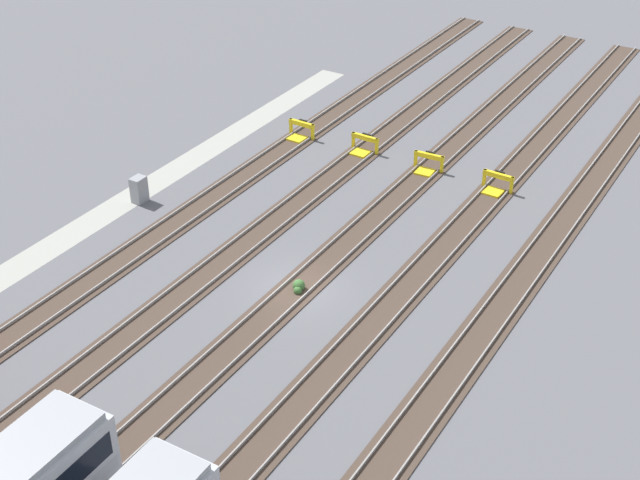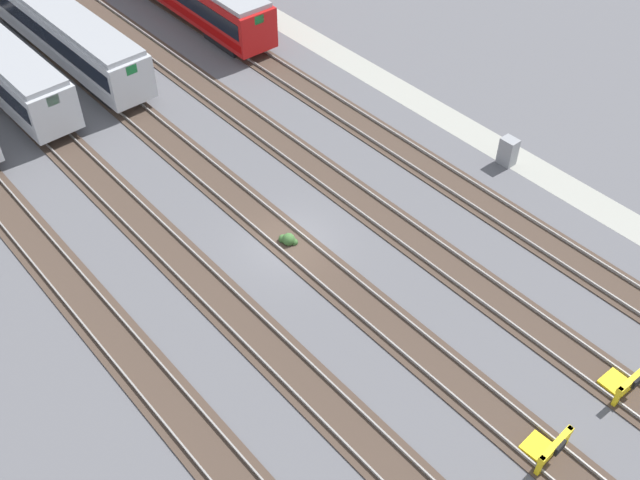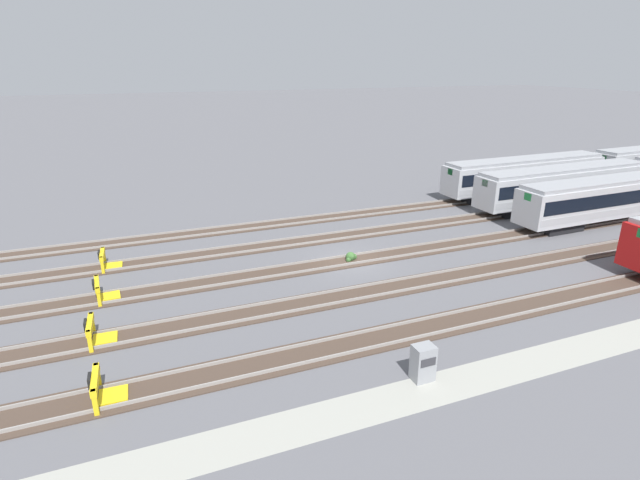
{
  "view_description": "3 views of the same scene",
  "coord_description": "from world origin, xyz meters",
  "px_view_note": "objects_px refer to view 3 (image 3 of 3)",
  "views": [
    {
      "loc": [
        31.43,
        20.49,
        26.36
      ],
      "look_at": [
        -2.21,
        0.0,
        1.8
      ],
      "focal_mm": 50.0,
      "sensor_mm": 36.0,
      "label": 1
    },
    {
      "loc": [
        -20.97,
        16.19,
        25.51
      ],
      "look_at": [
        -2.21,
        0.0,
        1.8
      ],
      "focal_mm": 42.0,
      "sensor_mm": 36.0,
      "label": 2
    },
    {
      "loc": [
        -13.44,
        -27.95,
        12.65
      ],
      "look_at": [
        -2.21,
        0.0,
        1.8
      ],
      "focal_mm": 28.0,
      "sensor_mm": 36.0,
      "label": 3
    }
  ],
  "objects_px": {
    "subway_car_front_row_rightmost": "(563,185)",
    "bumper_stop_middle_track": "(103,291)",
    "subway_car_front_row_leftmost": "(525,175)",
    "weed_clump": "(351,257)",
    "subway_car_front_row_centre": "(610,198)",
    "bumper_stop_nearest_track": "(104,389)",
    "bumper_stop_near_inner_track": "(97,333)",
    "bumper_stop_far_inner_track": "(107,261)",
    "electrical_cabinet": "(423,363)"
  },
  "relations": [
    {
      "from": "subway_car_front_row_leftmost",
      "to": "bumper_stop_nearest_track",
      "type": "bearing_deg",
      "value": -153.72
    },
    {
      "from": "subway_car_front_row_centre",
      "to": "bumper_stop_middle_track",
      "type": "relative_size",
      "value": 8.98
    },
    {
      "from": "subway_car_front_row_leftmost",
      "to": "subway_car_front_row_centre",
      "type": "height_order",
      "value": "same"
    },
    {
      "from": "subway_car_front_row_rightmost",
      "to": "bumper_stop_nearest_track",
      "type": "distance_m",
      "value": 41.29
    },
    {
      "from": "subway_car_front_row_leftmost",
      "to": "weed_clump",
      "type": "relative_size",
      "value": 19.59
    },
    {
      "from": "subway_car_front_row_centre",
      "to": "weed_clump",
      "type": "distance_m",
      "value": 23.48
    },
    {
      "from": "electrical_cabinet",
      "to": "subway_car_front_row_leftmost",
      "type": "bearing_deg",
      "value": 40.68
    },
    {
      "from": "bumper_stop_near_inner_track",
      "to": "bumper_stop_nearest_track",
      "type": "bearing_deg",
      "value": -86.21
    },
    {
      "from": "subway_car_front_row_centre",
      "to": "bumper_stop_near_inner_track",
      "type": "distance_m",
      "value": 39.32
    },
    {
      "from": "bumper_stop_middle_track",
      "to": "bumper_stop_far_inner_track",
      "type": "relative_size",
      "value": 1.0
    },
    {
      "from": "bumper_stop_middle_track",
      "to": "bumper_stop_nearest_track",
      "type": "bearing_deg",
      "value": -89.48
    },
    {
      "from": "subway_car_front_row_leftmost",
      "to": "bumper_stop_nearest_track",
      "type": "height_order",
      "value": "subway_car_front_row_leftmost"
    },
    {
      "from": "bumper_stop_nearest_track",
      "to": "subway_car_front_row_rightmost",
      "type": "bearing_deg",
      "value": 20.35
    },
    {
      "from": "bumper_stop_nearest_track",
      "to": "bumper_stop_middle_track",
      "type": "bearing_deg",
      "value": 90.52
    },
    {
      "from": "bumper_stop_near_inner_track",
      "to": "weed_clump",
      "type": "height_order",
      "value": "bumper_stop_near_inner_track"
    },
    {
      "from": "subway_car_front_row_rightmost",
      "to": "bumper_stop_far_inner_track",
      "type": "height_order",
      "value": "subway_car_front_row_rightmost"
    },
    {
      "from": "bumper_stop_nearest_track",
      "to": "bumper_stop_far_inner_track",
      "type": "relative_size",
      "value": 1.0
    },
    {
      "from": "subway_car_front_row_centre",
      "to": "bumper_stop_nearest_track",
      "type": "relative_size",
      "value": 8.98
    },
    {
      "from": "bumper_stop_near_inner_track",
      "to": "subway_car_front_row_centre",
      "type": "bearing_deg",
      "value": 6.9
    },
    {
      "from": "subway_car_front_row_rightmost",
      "to": "weed_clump",
      "type": "xyz_separation_m",
      "value": [
        -23.41,
        -4.7,
        -1.8
      ]
    },
    {
      "from": "subway_car_front_row_centre",
      "to": "bumper_stop_near_inner_track",
      "type": "relative_size",
      "value": 8.99
    },
    {
      "from": "subway_car_front_row_centre",
      "to": "bumper_stop_nearest_track",
      "type": "xyz_separation_m",
      "value": [
        -38.69,
        -9.49,
        -1.53
      ]
    },
    {
      "from": "bumper_stop_near_inner_track",
      "to": "bumper_stop_middle_track",
      "type": "distance_m",
      "value": 4.79
    },
    {
      "from": "subway_car_front_row_rightmost",
      "to": "bumper_stop_near_inner_track",
      "type": "relative_size",
      "value": 8.99
    },
    {
      "from": "electrical_cabinet",
      "to": "weed_clump",
      "type": "xyz_separation_m",
      "value": [
        2.89,
        13.15,
        -0.56
      ]
    },
    {
      "from": "electrical_cabinet",
      "to": "bumper_stop_middle_track",
      "type": "bearing_deg",
      "value": 133.69
    },
    {
      "from": "weed_clump",
      "to": "bumper_stop_middle_track",
      "type": "bearing_deg",
      "value": -179.66
    },
    {
      "from": "subway_car_front_row_leftmost",
      "to": "subway_car_front_row_rightmost",
      "type": "relative_size",
      "value": 1.0
    },
    {
      "from": "electrical_cabinet",
      "to": "subway_car_front_row_centre",
      "type": "bearing_deg",
      "value": 26.28
    },
    {
      "from": "bumper_stop_middle_track",
      "to": "subway_car_front_row_rightmost",
      "type": "bearing_deg",
      "value": 7.04
    },
    {
      "from": "bumper_stop_middle_track",
      "to": "weed_clump",
      "type": "bearing_deg",
      "value": 0.34
    },
    {
      "from": "electrical_cabinet",
      "to": "bumper_stop_far_inner_track",
      "type": "bearing_deg",
      "value": 124.53
    },
    {
      "from": "subway_car_front_row_rightmost",
      "to": "bumper_stop_middle_track",
      "type": "height_order",
      "value": "subway_car_front_row_rightmost"
    },
    {
      "from": "weed_clump",
      "to": "subway_car_front_row_centre",
      "type": "bearing_deg",
      "value": -0.39
    },
    {
      "from": "subway_car_front_row_centre",
      "to": "weed_clump",
      "type": "relative_size",
      "value": 19.61
    },
    {
      "from": "bumper_stop_far_inner_track",
      "to": "weed_clump",
      "type": "bearing_deg",
      "value": -17.09
    },
    {
      "from": "bumper_stop_far_inner_track",
      "to": "subway_car_front_row_rightmost",
      "type": "bearing_deg",
      "value": 0.07
    },
    {
      "from": "subway_car_front_row_centre",
      "to": "bumper_stop_near_inner_track",
      "type": "xyz_separation_m",
      "value": [
        -39.01,
        -4.72,
        -1.53
      ]
    },
    {
      "from": "bumper_stop_far_inner_track",
      "to": "subway_car_front_row_centre",
      "type": "bearing_deg",
      "value": -7.12
    },
    {
      "from": "bumper_stop_middle_track",
      "to": "subway_car_front_row_centre",
      "type": "bearing_deg",
      "value": -0.1
    },
    {
      "from": "bumper_stop_near_inner_track",
      "to": "electrical_cabinet",
      "type": "distance_m",
      "value": 15.16
    },
    {
      "from": "bumper_stop_nearest_track",
      "to": "subway_car_front_row_centre",
      "type": "bearing_deg",
      "value": 13.78
    },
    {
      "from": "subway_car_front_row_leftmost",
      "to": "subway_car_front_row_rightmost",
      "type": "distance_m",
      "value": 4.76
    },
    {
      "from": "subway_car_front_row_centre",
      "to": "bumper_stop_near_inner_track",
      "type": "bearing_deg",
      "value": -173.1
    },
    {
      "from": "bumper_stop_far_inner_track",
      "to": "weed_clump",
      "type": "relative_size",
      "value": 2.18
    },
    {
      "from": "subway_car_front_row_rightmost",
      "to": "bumper_stop_middle_track",
      "type": "xyz_separation_m",
      "value": [
        -38.78,
        -4.79,
        -1.53
      ]
    },
    {
      "from": "subway_car_front_row_rightmost",
      "to": "bumper_stop_far_inner_track",
      "type": "bearing_deg",
      "value": -179.93
    },
    {
      "from": "subway_car_front_row_leftmost",
      "to": "electrical_cabinet",
      "type": "xyz_separation_m",
      "value": [
        -26.3,
        -22.61,
        -1.24
      ]
    },
    {
      "from": "bumper_stop_middle_track",
      "to": "weed_clump",
      "type": "relative_size",
      "value": 2.18
    },
    {
      "from": "subway_car_front_row_leftmost",
      "to": "electrical_cabinet",
      "type": "bearing_deg",
      "value": -139.32
    }
  ]
}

